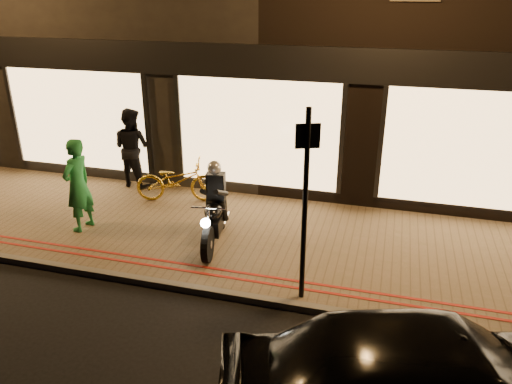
{
  "coord_description": "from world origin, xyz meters",
  "views": [
    {
      "loc": [
        2.85,
        -6.28,
        4.63
      ],
      "look_at": [
        0.54,
        1.89,
        1.1
      ],
      "focal_mm": 35.0,
      "sensor_mm": 36.0,
      "label": 1
    }
  ],
  "objects_px": {
    "motorcycle": "(215,213)",
    "sign_post": "(305,198)",
    "bicycle_gold": "(177,181)",
    "person_green": "(78,185)"
  },
  "relations": [
    {
      "from": "sign_post",
      "to": "bicycle_gold",
      "type": "relative_size",
      "value": 1.64
    },
    {
      "from": "bicycle_gold",
      "to": "motorcycle",
      "type": "bearing_deg",
      "value": -152.63
    },
    {
      "from": "bicycle_gold",
      "to": "sign_post",
      "type": "bearing_deg",
      "value": -146.06
    },
    {
      "from": "sign_post",
      "to": "person_green",
      "type": "distance_m",
      "value": 4.85
    },
    {
      "from": "bicycle_gold",
      "to": "person_green",
      "type": "height_order",
      "value": "person_green"
    },
    {
      "from": "motorcycle",
      "to": "bicycle_gold",
      "type": "relative_size",
      "value": 1.06
    },
    {
      "from": "motorcycle",
      "to": "sign_post",
      "type": "xyz_separation_m",
      "value": [
        1.9,
        -1.32,
        1.06
      ]
    },
    {
      "from": "motorcycle",
      "to": "sign_post",
      "type": "distance_m",
      "value": 2.54
    },
    {
      "from": "sign_post",
      "to": "bicycle_gold",
      "type": "distance_m",
      "value": 4.66
    },
    {
      "from": "motorcycle",
      "to": "sign_post",
      "type": "height_order",
      "value": "sign_post"
    }
  ]
}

